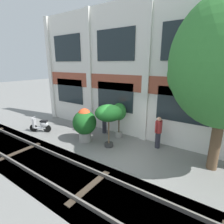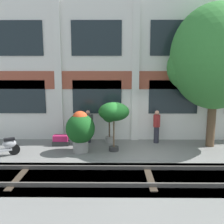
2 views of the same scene
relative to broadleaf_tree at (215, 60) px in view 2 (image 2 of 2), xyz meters
name	(u,v)px [view 2 (image 2 of 2)]	position (x,y,z in m)	size (l,w,h in m)	color
ground_plane	(139,155)	(-3.55, -1.36, -4.09)	(80.00, 80.00, 0.00)	slate
apartment_facade	(135,69)	(-3.55, 1.31, -0.43)	(15.88, 0.64, 7.34)	silver
rail_tracks	(145,181)	(-3.55, -3.70, -4.23)	(23.52, 2.80, 0.43)	#423F3A
broadleaf_tree	(215,60)	(0.00, 0.00, 0.00)	(4.31, 4.10, 6.60)	brown
potted_plant_stone_basin	(80,129)	(-6.10, -0.96, -3.03)	(1.29, 1.29, 1.86)	gray
potted_plant_tall_urn	(109,114)	(-4.85, 0.55, -2.66)	(0.81, 0.81, 2.03)	gray
potted_plant_square_trough	(61,140)	(-7.20, 0.06, -3.86)	(0.82, 0.48, 0.50)	#333333
potted_plant_low_pan	(114,113)	(-4.62, -0.78, -2.33)	(1.37, 1.37, 2.22)	#333333
scooter_near_curb	(5,146)	(-9.27, -1.55, -3.65)	(1.26, 0.79, 0.98)	black
resident_by_doorway	(157,126)	(-2.50, 0.52, -3.21)	(0.34, 0.51, 1.64)	#282833
resident_watching_tracks	(88,125)	(-5.92, 0.57, -3.21)	(0.51, 0.34, 1.64)	#282833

